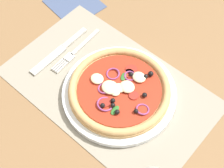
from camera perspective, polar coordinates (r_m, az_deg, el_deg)
ground_plane at (r=87.72cm, az=-0.51°, el=-1.06°), size 190.00×140.00×2.40cm
placemat at (r=86.53cm, az=-0.51°, el=-0.58°), size 51.94×31.94×0.40cm
plate at (r=84.38cm, az=1.03°, el=-1.74°), size 28.33×28.33×1.49cm
pizza at (r=82.82cm, az=1.06°, el=-1.06°), size 25.13×25.13×2.66cm
fork at (r=93.04cm, az=-6.28°, el=5.32°), size 2.54×18.06×0.44cm
knife at (r=93.81cm, az=-8.83°, el=5.50°), size 2.08×20.01×0.62cm
napkin at (r=105.98cm, az=-6.32°, el=13.21°), size 16.46×15.19×0.36cm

